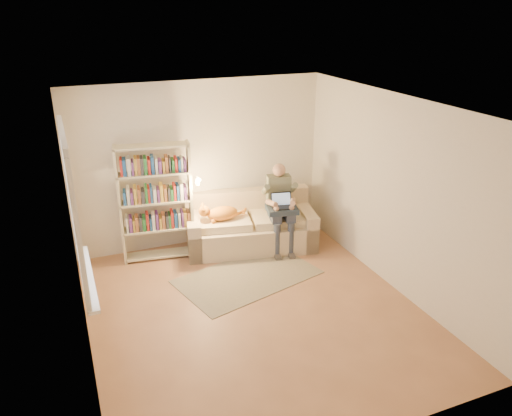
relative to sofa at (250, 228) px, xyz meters
name	(u,v)px	position (x,y,z in m)	size (l,w,h in m)	color
floor	(254,311)	(-0.64, -1.74, -0.31)	(4.50, 4.50, 0.00)	#9B6846
ceiling	(254,107)	(-0.64, -1.74, 2.29)	(4.00, 4.50, 0.02)	white
wall_left	(75,246)	(-2.64, -1.74, 0.99)	(0.02, 4.50, 2.60)	silver
wall_right	(395,194)	(1.36, -1.74, 0.99)	(0.02, 4.50, 2.60)	silver
wall_back	(200,164)	(-0.64, 0.51, 0.99)	(4.00, 0.02, 2.60)	silver
wall_front	(360,322)	(-0.64, -3.99, 0.99)	(4.00, 0.02, 2.60)	silver
window	(78,231)	(-2.58, -1.54, 1.07)	(0.12, 1.52, 1.69)	white
sofa	(250,228)	(0.00, 0.00, 0.00)	(2.15, 1.30, 0.85)	beige
person	(280,202)	(0.41, -0.24, 0.47)	(0.47, 0.64, 1.37)	slate
cat	(220,213)	(-0.51, -0.02, 0.35)	(0.75, 0.35, 0.27)	#FF9B31
blanket	(279,209)	(0.34, -0.35, 0.40)	(0.46, 0.38, 0.08)	#243140
laptop	(279,203)	(0.35, -0.34, 0.50)	(0.36, 0.32, 0.27)	black
bookshelf	(156,197)	(-1.43, 0.16, 0.68)	(1.19, 0.49, 1.80)	beige
rug	(248,277)	(-0.40, -0.93, -0.30)	(1.94, 1.15, 0.01)	gray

